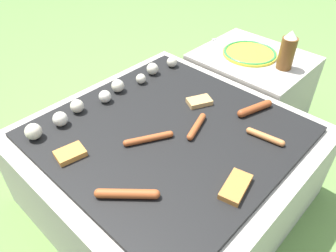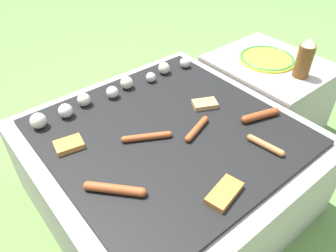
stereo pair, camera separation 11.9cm
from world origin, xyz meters
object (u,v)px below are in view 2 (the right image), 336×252
condiment_bottle (305,59)px  sausage_front_center (260,115)px  fork_utensil (237,49)px  plate_colorful (267,58)px

condiment_bottle → sausage_front_center: bearing=-167.7°
condiment_bottle → fork_utensil: 0.38m
condiment_bottle → fork_utensil: size_ratio=1.18×
sausage_front_center → plate_colorful: (0.41, 0.28, -0.01)m
plate_colorful → fork_utensil: size_ratio=1.73×
sausage_front_center → fork_utensil: size_ratio=1.03×
plate_colorful → fork_utensil: plate_colorful is taller
plate_colorful → condiment_bottle: 0.21m
sausage_front_center → plate_colorful: sausage_front_center is taller
condiment_bottle → fork_utensil: bearing=93.1°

